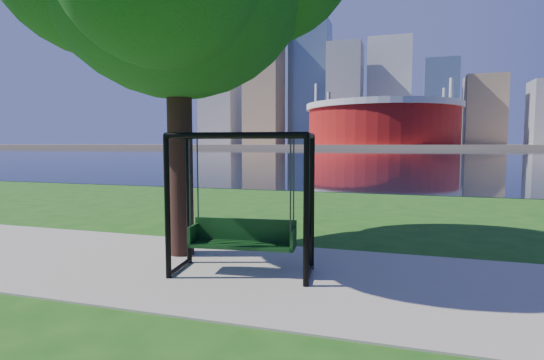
% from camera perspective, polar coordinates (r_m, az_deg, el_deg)
% --- Properties ---
extents(ground, '(900.00, 900.00, 0.00)m').
position_cam_1_polar(ground, '(7.66, 1.95, -11.75)').
color(ground, '#1E5114').
rests_on(ground, ground).
extents(path, '(120.00, 4.00, 0.03)m').
position_cam_1_polar(path, '(7.20, 0.87, -12.73)').
color(path, '#9E937F').
rests_on(path, ground).
extents(river, '(900.00, 180.00, 0.02)m').
position_cam_1_polar(river, '(109.12, 16.31, 3.49)').
color(river, black).
rests_on(river, ground).
extents(far_bank, '(900.00, 228.00, 2.00)m').
position_cam_1_polar(far_bank, '(313.09, 16.99, 4.40)').
color(far_bank, '#937F60').
rests_on(far_bank, ground).
extents(stadium, '(83.00, 83.00, 32.00)m').
position_cam_1_polar(stadium, '(242.68, 14.58, 7.51)').
color(stadium, maroon).
rests_on(stadium, far_bank).
extents(skyline, '(392.00, 66.00, 96.50)m').
position_cam_1_polar(skyline, '(328.27, 16.40, 10.52)').
color(skyline, gray).
rests_on(skyline, far_bank).
extents(swing, '(2.42, 1.27, 2.37)m').
position_cam_1_polar(swing, '(7.07, -3.99, -3.64)').
color(swing, black).
rests_on(swing, ground).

